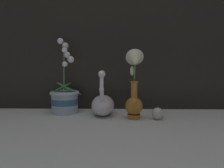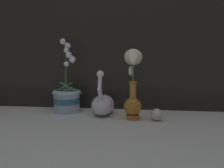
# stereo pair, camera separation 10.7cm
# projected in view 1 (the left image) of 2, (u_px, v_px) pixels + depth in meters

# --- Properties ---
(ground_plane) EXTENTS (2.80, 2.80, 0.00)m
(ground_plane) POSITION_uv_depth(u_px,v_px,m) (105.00, 122.00, 0.98)
(ground_plane) COLOR beige
(window_backdrop) EXTENTS (2.80, 0.03, 1.20)m
(window_backdrop) POSITION_uv_depth(u_px,v_px,m) (107.00, 0.00, 1.18)
(window_backdrop) COLOR black
(window_backdrop) RESTS_ON ground_plane
(orchid_potted_plant) EXTENTS (0.18, 0.15, 0.39)m
(orchid_potted_plant) POSITION_uv_depth(u_px,v_px,m) (65.00, 98.00, 1.14)
(orchid_potted_plant) COLOR #B2BCCC
(orchid_potted_plant) RESTS_ON ground_plane
(swan_figurine) EXTENTS (0.12, 0.21, 0.23)m
(swan_figurine) POSITION_uv_depth(u_px,v_px,m) (103.00, 104.00, 1.10)
(swan_figurine) COLOR white
(swan_figurine) RESTS_ON ground_plane
(blue_vase) EXTENTS (0.08, 0.13, 0.33)m
(blue_vase) POSITION_uv_depth(u_px,v_px,m) (134.00, 89.00, 1.01)
(blue_vase) COLOR #B26B23
(blue_vase) RESTS_ON ground_plane
(glass_sphere) EXTENTS (0.06, 0.06, 0.06)m
(glass_sphere) POSITION_uv_depth(u_px,v_px,m) (158.00, 113.00, 1.02)
(glass_sphere) COLOR beige
(glass_sphere) RESTS_ON ground_plane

